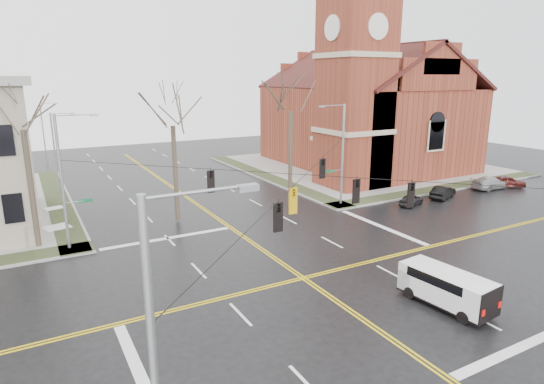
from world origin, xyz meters
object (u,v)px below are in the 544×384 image
signal_pole_nw (64,179)px  signal_pole_sw (162,372)px  church (363,101)px  parked_car_a (411,200)px  parked_car_b (443,192)px  signal_pole_ne (341,152)px  parked_car_c (490,183)px  streetlight_north_a (56,150)px  streetlight_north_b (44,130)px  parked_car_d (507,182)px  tree_nw_far (22,121)px  tree_nw_near (172,119)px  cargo_van (443,285)px  tree_ne (291,105)px

signal_pole_nw → signal_pole_sw: bearing=-90.0°
church → parked_car_a: 19.85m
signal_pole_sw → parked_car_b: 38.81m
signal_pole_ne → parked_car_c: signal_pole_ne is taller
church → parked_car_c: (4.22, -15.94, -7.78)m
parked_car_b → signal_pole_ne: bearing=53.5°
streetlight_north_a → streetlight_north_b: (0.00, 20.00, 0.00)m
parked_car_b → parked_car_a: bearing=73.3°
parked_car_d → tree_nw_far: size_ratio=0.32×
signal_pole_sw → streetlight_north_a: size_ratio=1.12×
parked_car_b → tree_nw_near: (-24.72, 5.29, 7.66)m
parked_car_c → tree_nw_far: tree_nw_far is taller
cargo_van → parked_car_c: bearing=25.3°
signal_pole_sw → streetlight_north_a: bearing=89.0°
church → parked_car_c: size_ratio=6.07×
cargo_van → church: bearing=50.7°
signal_pole_sw → parked_car_d: 46.96m
parked_car_d → tree_ne: (-24.02, 4.76, 8.47)m
parked_car_a → tree_nw_far: 31.77m
tree_nw_far → tree_ne: 20.32m
parked_car_c → tree_nw_far: bearing=85.6°
parked_car_a → signal_pole_nw: bearing=63.5°
signal_pole_sw → streetlight_north_a: signal_pole_sw is taller
parked_car_c → signal_pole_ne: bearing=82.5°
signal_pole_sw → tree_nw_far: bearing=94.6°
cargo_van → tree_nw_far: 27.20m
parked_car_b → tree_ne: (-14.57, 4.49, 8.51)m
signal_pole_nw → parked_car_b: bearing=-5.0°
signal_pole_ne → signal_pole_sw: 32.28m
signal_pole_ne → signal_pole_nw: (-22.64, 0.00, 0.00)m
parked_car_b → tree_nw_far: 36.06m
signal_pole_sw → tree_ne: tree_ne is taller
cargo_van → parked_car_a: cargo_van is taller
parked_car_d → tree_nw_far: bearing=108.4°
parked_car_c → parked_car_b: bearing=92.9°
church → parked_car_d: size_ratio=7.27×
parked_car_d → tree_ne: size_ratio=0.30×
streetlight_north_a → tree_nw_near: tree_nw_near is taller
parked_car_d → tree_nw_near: size_ratio=0.33×
streetlight_north_b → tree_ne: 39.39m
signal_pole_ne → parked_car_a: signal_pole_ne is taller
signal_pole_sw → parked_car_a: 34.88m
signal_pole_ne → signal_pole_nw: bearing=180.0°
signal_pole_sw → cargo_van: signal_pole_sw is taller
streetlight_north_a → parked_car_c: bearing=-25.8°
streetlight_north_b → parked_car_b: size_ratio=2.17×
signal_pole_ne → parked_car_b: signal_pole_ne is taller
church → parked_car_d: bearing=-69.2°
tree_ne → church: bearing=33.3°
tree_nw_near → tree_ne: bearing=-4.6°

